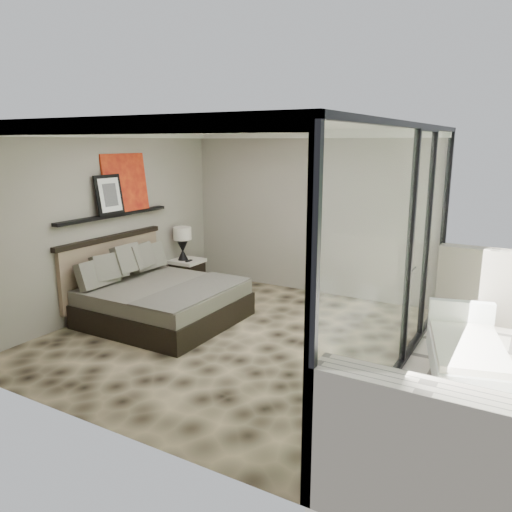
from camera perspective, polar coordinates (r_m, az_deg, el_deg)
The scene contains 12 objects.
floor at distance 6.94m, azimuth -2.84°, elevation -9.09°, with size 5.00×5.00×0.00m, color black.
ceiling at distance 6.44m, azimuth -3.12°, elevation 14.59°, with size 4.50×5.00×0.02m, color silver.
back_wall at distance 8.71m, azimuth 5.99°, elevation 4.94°, with size 4.50×0.02×2.80m, color gray.
left_wall at distance 7.98m, azimuth -16.64°, elevation 3.73°, with size 0.02×5.00×2.80m, color gray.
glass_wall at distance 5.67m, azimuth 16.49°, elevation 0.15°, with size 0.08×5.00×2.80m, color white.
picture_ledge at distance 7.99m, azimuth -15.87°, elevation 4.51°, with size 0.12×2.20×0.05m, color black.
bed at distance 7.57m, azimuth -11.11°, elevation -4.73°, with size 2.06×2.00×1.14m.
nightstand at distance 9.17m, azimuth -7.85°, elevation -1.98°, with size 0.52×0.52×0.52m, color black.
table_lamp at distance 9.01m, azimuth -8.41°, elevation 1.92°, with size 0.33×0.33×0.60m.
abstract_canvas at distance 8.14m, azimuth -14.72°, elevation 8.10°, with size 0.04×0.90×0.90m, color #A8270E.
framed_print at distance 7.84m, azimuth -16.43°, elevation 6.72°, with size 0.03×0.50×0.60m, color black.
lounger at distance 6.41m, azimuth 22.94°, elevation -10.25°, with size 1.17×1.73×0.62m.
Camera 1 is at (3.51, -5.40, 2.61)m, focal length 35.00 mm.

